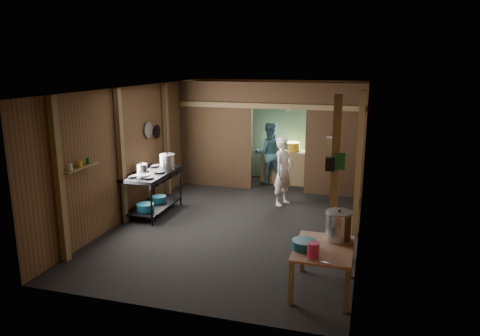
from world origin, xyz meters
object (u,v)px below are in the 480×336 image
(prep_table, at_px, (323,269))
(cook, at_px, (283,171))
(gas_range, at_px, (153,193))
(stock_pot, at_px, (339,227))
(yellow_tub, at_px, (292,147))
(pink_bucket, at_px, (313,250))
(stove_pot_large, at_px, (167,162))

(prep_table, distance_m, cook, 3.85)
(gas_range, xyz_separation_m, prep_table, (3.71, -2.26, -0.12))
(stock_pot, xyz_separation_m, yellow_tub, (-1.54, 5.07, 0.13))
(pink_bucket, bearing_deg, stock_pot, 67.52)
(cook, bearing_deg, stove_pot_large, 136.15)
(stove_pot_large, distance_m, yellow_tub, 3.48)
(gas_range, height_order, pink_bucket, gas_range)
(stove_pot_large, relative_size, stock_pot, 0.74)
(gas_range, xyz_separation_m, stove_pot_large, (0.17, 0.40, 0.58))
(stock_pot, xyz_separation_m, cook, (-1.41, 3.30, -0.09))
(stove_pot_large, bearing_deg, prep_table, -36.88)
(pink_bucket, xyz_separation_m, cook, (-1.15, 3.94, 0.02))
(gas_range, relative_size, cook, 1.00)
(stove_pot_large, relative_size, cook, 0.22)
(stock_pot, height_order, yellow_tub, yellow_tub)
(prep_table, distance_m, stove_pot_large, 4.48)
(stove_pot_large, height_order, yellow_tub, stove_pot_large)
(yellow_tub, bearing_deg, stove_pot_large, -128.45)
(stove_pot_large, bearing_deg, pink_bucket, -41.00)
(yellow_tub, bearing_deg, pink_bucket, -77.45)
(stove_pot_large, distance_m, pink_bucket, 4.56)
(prep_table, height_order, cook, cook)
(gas_range, height_order, stock_pot, stock_pot)
(pink_bucket, distance_m, cook, 4.11)
(prep_table, distance_m, pink_bucket, 0.54)
(gas_range, bearing_deg, prep_table, -31.33)
(gas_range, bearing_deg, cook, 28.81)
(prep_table, xyz_separation_m, cook, (-1.25, 3.61, 0.43))
(yellow_tub, bearing_deg, prep_table, -75.66)
(stock_pot, height_order, pink_bucket, stock_pot)
(yellow_tub, relative_size, cook, 0.27)
(yellow_tub, bearing_deg, gas_range, -126.77)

